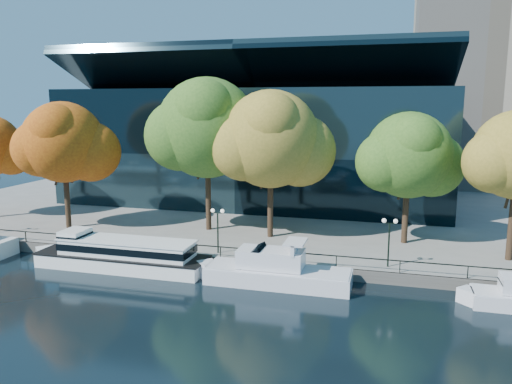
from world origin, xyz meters
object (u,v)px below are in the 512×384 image
(tree_2, at_px, (209,130))
(tree_3, at_px, (272,141))
(tour_boat, at_px, (117,253))
(lamp_1, at_px, (218,220))
(cruiser_near, at_px, (272,270))
(lamp_2, at_px, (389,231))
(tree_4, at_px, (410,157))
(tree_1, at_px, (65,144))

(tree_2, bearing_deg, tree_3, -9.13)
(tour_boat, height_order, lamp_1, lamp_1)
(cruiser_near, xyz_separation_m, lamp_2, (8.90, 3.82, 2.83))
(tree_3, bearing_deg, lamp_1, -117.45)
(lamp_2, bearing_deg, tree_2, 157.24)
(tour_boat, height_order, lamp_2, lamp_2)
(cruiser_near, relative_size, lamp_2, 3.17)
(tree_4, relative_size, lamp_1, 3.10)
(tree_3, relative_size, lamp_2, 3.61)
(tree_3, bearing_deg, tree_1, -174.59)
(tree_2, bearing_deg, lamp_1, -65.09)
(tree_3, bearing_deg, lamp_2, -30.07)
(tour_boat, height_order, tree_4, tree_4)
(cruiser_near, bearing_deg, lamp_2, 23.24)
(cruiser_near, height_order, lamp_2, lamp_2)
(cruiser_near, distance_m, tree_4, 17.62)
(lamp_2, bearing_deg, lamp_1, 180.00)
(tree_2, bearing_deg, lamp_2, -22.76)
(cruiser_near, bearing_deg, tree_2, 129.26)
(tree_1, xyz_separation_m, tree_2, (14.90, 3.19, 1.50))
(tree_1, relative_size, tree_4, 1.08)
(tree_1, distance_m, lamp_2, 34.04)
(lamp_1, bearing_deg, lamp_2, 0.00)
(lamp_2, bearing_deg, tour_boat, -171.33)
(cruiser_near, height_order, tree_2, tree_2)
(tour_boat, bearing_deg, cruiser_near, -1.42)
(tree_4, xyz_separation_m, lamp_2, (-1.61, -7.76, -5.29))
(tour_boat, height_order, tree_3, tree_3)
(tree_1, xyz_separation_m, lamp_1, (18.46, -4.48, -6.03))
(tree_3, height_order, lamp_2, tree_3)
(tree_3, relative_size, tree_4, 1.17)
(tree_1, relative_size, tree_3, 0.92)
(cruiser_near, height_order, tree_4, tree_4)
(tree_3, xyz_separation_m, lamp_2, (11.33, -6.56, -6.60))
(tree_3, xyz_separation_m, lamp_1, (-3.41, -6.56, -6.60))
(cruiser_near, height_order, tree_1, tree_1)
(tree_2, bearing_deg, tree_4, 0.24)
(tree_4, bearing_deg, lamp_2, -101.69)
(tour_boat, xyz_separation_m, lamp_1, (8.06, 3.48, 2.63))
(lamp_1, bearing_deg, tree_1, 166.35)
(cruiser_near, relative_size, tree_3, 0.88)
(tree_3, distance_m, lamp_1, 9.91)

